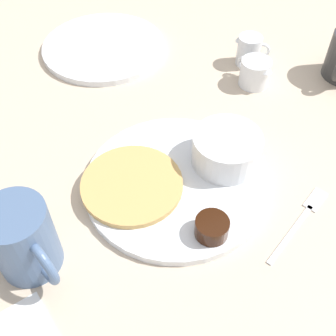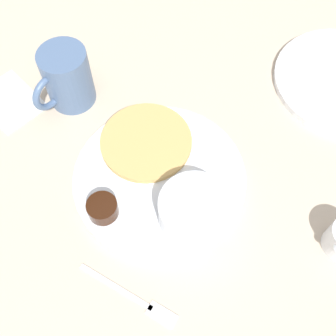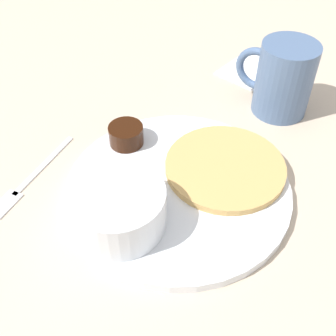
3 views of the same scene
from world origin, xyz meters
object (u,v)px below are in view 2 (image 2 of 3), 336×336
(bowl, at_px, (196,209))
(fork, at_px, (138,300))
(plate, at_px, (160,178))
(coffee_mug, at_px, (66,78))

(bowl, relative_size, fork, 0.71)
(plate, height_order, bowl, bowl)
(plate, relative_size, fork, 1.84)
(plate, height_order, fork, plate)
(fork, bearing_deg, bowl, -70.15)
(bowl, height_order, fork, bowl)
(coffee_mug, xyz_separation_m, fork, (-0.35, 0.10, -0.05))
(bowl, xyz_separation_m, coffee_mug, (0.31, 0.03, 0.01))
(coffee_mug, relative_size, fork, 0.78)
(plate, distance_m, coffee_mug, 0.23)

